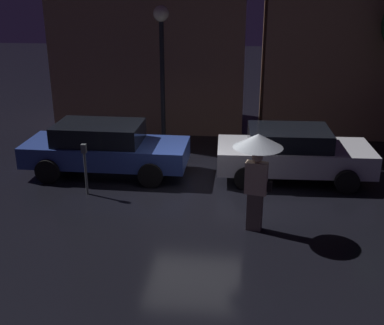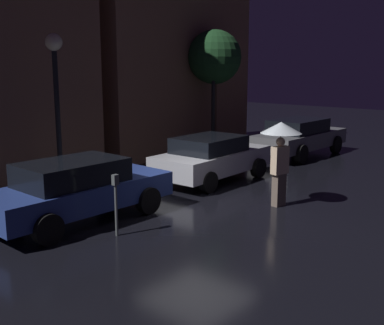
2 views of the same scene
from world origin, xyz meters
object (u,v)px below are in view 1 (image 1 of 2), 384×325
at_px(pedestrian_with_umbrella, 257,157).
at_px(parking_meter, 85,164).
at_px(street_lamp_near, 162,46).
at_px(parked_car_silver, 292,152).
at_px(parked_car_blue, 105,147).

relative_size(pedestrian_with_umbrella, parking_meter, 1.63).
bearing_deg(pedestrian_with_umbrella, street_lamp_near, 130.12).
distance_m(pedestrian_with_umbrella, street_lamp_near, 6.23).
distance_m(parked_car_silver, pedestrian_with_umbrella, 3.32).
xyz_separation_m(parking_meter, street_lamp_near, (1.31, 3.94, 2.37)).
bearing_deg(street_lamp_near, parking_meter, -108.40).
bearing_deg(pedestrian_with_umbrella, parked_car_silver, 83.35).
xyz_separation_m(parked_car_silver, pedestrian_with_umbrella, (-1.04, -3.02, 0.93)).
height_order(parked_car_blue, parking_meter, parked_car_blue).
relative_size(parked_car_blue, pedestrian_with_umbrella, 2.07).
height_order(parked_car_blue, street_lamp_near, street_lamp_near).
height_order(parked_car_blue, parked_car_silver, parked_car_blue).
distance_m(parked_car_blue, parking_meter, 1.45).
relative_size(parked_car_silver, street_lamp_near, 0.95).
xyz_separation_m(parked_car_blue, street_lamp_near, (1.23, 2.49, 2.43)).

